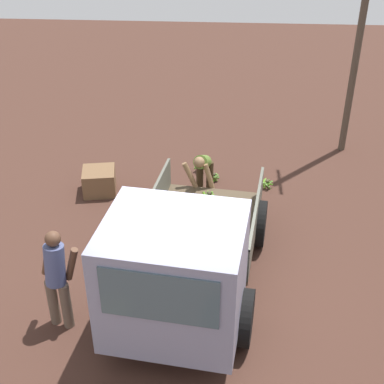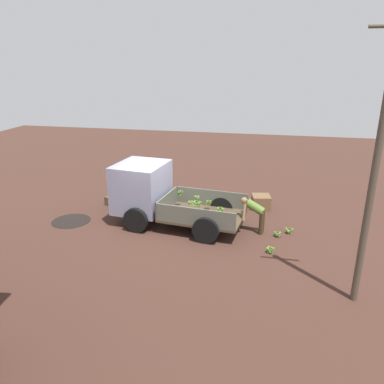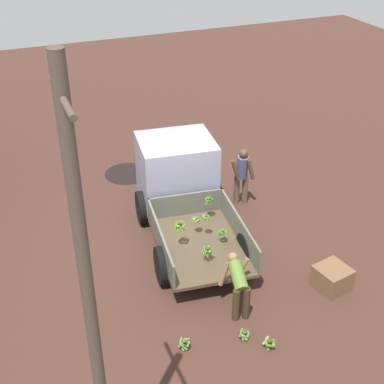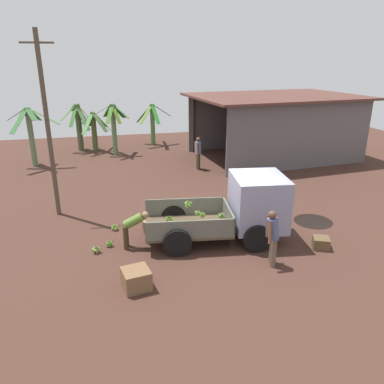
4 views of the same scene
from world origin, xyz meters
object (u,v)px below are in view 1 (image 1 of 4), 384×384
at_px(person_foreground_visitor, 57,275).
at_px(banana_bunch_on_ground_1, 267,183).
at_px(utility_pole, 364,11).
at_px(person_worker_loading, 203,169).
at_px(cargo_truck, 180,267).
at_px(banana_bunch_on_ground_0, 200,167).
at_px(banana_bunch_on_ground_2, 214,177).
at_px(wooden_crate_0, 99,181).

height_order(person_foreground_visitor, banana_bunch_on_ground_1, person_foreground_visitor).
distance_m(utility_pole, person_worker_loading, 4.91).
height_order(cargo_truck, banana_bunch_on_ground_0, cargo_truck).
bearing_deg(banana_bunch_on_ground_0, utility_pole, 112.13).
bearing_deg(banana_bunch_on_ground_2, banana_bunch_on_ground_1, 79.37).
height_order(utility_pole, banana_bunch_on_ground_1, utility_pole).
bearing_deg(banana_bunch_on_ground_2, cargo_truck, -4.58).
height_order(utility_pole, banana_bunch_on_ground_0, utility_pole).
bearing_deg(banana_bunch_on_ground_2, banana_bunch_on_ground_0, -139.49).
bearing_deg(banana_bunch_on_ground_2, wooden_crate_0, -75.55).
bearing_deg(banana_bunch_on_ground_1, cargo_truck, -20.00).
bearing_deg(wooden_crate_0, person_foreground_visitor, 4.17).
height_order(cargo_truck, wooden_crate_0, cargo_truck).
relative_size(person_foreground_visitor, banana_bunch_on_ground_2, 6.57).
distance_m(utility_pole, person_foreground_visitor, 8.47).
relative_size(banana_bunch_on_ground_1, wooden_crate_0, 0.40).
bearing_deg(banana_bunch_on_ground_2, person_foreground_visitor, -25.68).
xyz_separation_m(utility_pole, person_foreground_visitor, (6.22, -5.22, -2.40)).
height_order(person_foreground_visitor, banana_bunch_on_ground_2, person_foreground_visitor).
bearing_deg(utility_pole, banana_bunch_on_ground_2, -60.07).
bearing_deg(utility_pole, banana_bunch_on_ground_0, -67.87).
xyz_separation_m(person_foreground_visitor, banana_bunch_on_ground_1, (-4.22, 3.29, -0.80)).
height_order(utility_pole, banana_bunch_on_ground_2, utility_pole).
relative_size(person_foreground_visitor, person_worker_loading, 1.40).
relative_size(utility_pole, banana_bunch_on_ground_2, 25.72).
height_order(banana_bunch_on_ground_1, wooden_crate_0, wooden_crate_0).
height_order(person_foreground_visitor, banana_bunch_on_ground_0, person_foreground_visitor).
bearing_deg(cargo_truck, utility_pole, 157.87).
bearing_deg(utility_pole, cargo_truck, -29.24).
distance_m(person_foreground_visitor, wooden_crate_0, 3.88).
distance_m(person_worker_loading, banana_bunch_on_ground_1, 1.59).
xyz_separation_m(utility_pole, banana_bunch_on_ground_0, (1.39, -3.42, -3.19)).
bearing_deg(wooden_crate_0, banana_bunch_on_ground_0, 115.85).
bearing_deg(cargo_truck, banana_bunch_on_ground_1, 167.11).
distance_m(person_foreground_visitor, banana_bunch_on_ground_0, 5.21).
distance_m(utility_pole, banana_bunch_on_ground_1, 4.24).
xyz_separation_m(cargo_truck, person_worker_loading, (-3.60, 0.14, -0.38)).
xyz_separation_m(person_worker_loading, banana_bunch_on_ground_2, (-0.76, 0.21, -0.62)).
bearing_deg(banana_bunch_on_ground_1, person_worker_loading, -68.27).
distance_m(banana_bunch_on_ground_0, banana_bunch_on_ground_2, 0.51).
distance_m(banana_bunch_on_ground_0, wooden_crate_0, 2.32).
bearing_deg(cargo_truck, person_foreground_visitor, -80.46).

